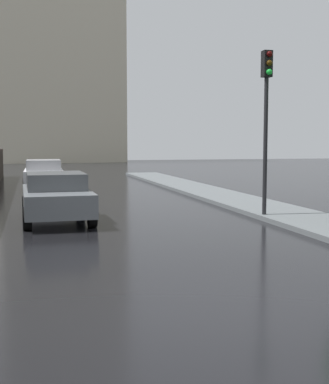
{
  "coord_description": "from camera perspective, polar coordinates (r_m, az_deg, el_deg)",
  "views": [
    {
      "loc": [
        -2.41,
        -6.24,
        2.25
      ],
      "look_at": [
        0.4,
        4.8,
        1.18
      ],
      "focal_mm": 49.09,
      "sensor_mm": 36.0,
      "label": 1
    }
  ],
  "objects": [
    {
      "name": "ground",
      "position": [
        7.06,
        6.67,
        -13.25
      ],
      "size": [
        120.0,
        120.0,
        0.0
      ],
      "primitive_type": "plane",
      "color": "black"
    },
    {
      "name": "car_white_mid_road",
      "position": [
        25.74,
        -12.99,
        1.95
      ],
      "size": [
        1.91,
        4.14,
        1.43
      ],
      "rotation": [
        0.0,
        0.0,
        3.12
      ],
      "color": "silver",
      "rests_on": "ground"
    },
    {
      "name": "distant_tower",
      "position": [
        65.03,
        -11.9,
        17.8
      ],
      "size": [
        15.26,
        12.81,
        32.66
      ],
      "color": "beige",
      "rests_on": "ground"
    },
    {
      "name": "car_grey_far_ahead",
      "position": [
        15.3,
        -11.68,
        -0.43
      ],
      "size": [
        1.96,
        4.19,
        1.39
      ],
      "rotation": [
        0.0,
        0.0,
        3.16
      ],
      "color": "slate",
      "rests_on": "ground"
    },
    {
      "name": "traffic_light",
      "position": [
        15.62,
        11.02,
        9.49
      ],
      "size": [
        0.26,
        0.39,
        4.74
      ],
      "color": "black",
      "rests_on": "sidewalk_strip"
    }
  ]
}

